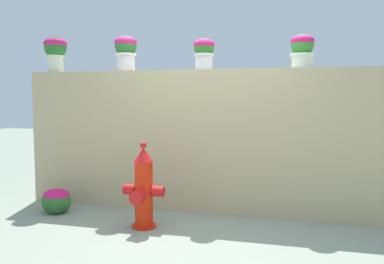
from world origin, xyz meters
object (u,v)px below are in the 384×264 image
potted_plant_2 (204,51)px  fire_hydrant (143,190)px  potted_plant_1 (126,50)px  flower_bush_left (56,200)px  potted_plant_3 (302,48)px  potted_plant_0 (55,49)px

potted_plant_2 → fire_hydrant: potted_plant_2 is taller
potted_plant_1 → flower_bush_left: bearing=-140.5°
potted_plant_3 → fire_hydrant: (-1.66, -0.89, -1.59)m
fire_hydrant → flower_bush_left: (-1.27, 0.25, -0.26)m
potted_plant_0 → fire_hydrant: size_ratio=0.52×
potted_plant_2 → potted_plant_3: bearing=2.9°
potted_plant_1 → fire_hydrant: (0.56, -0.84, -1.64)m
potted_plant_2 → fire_hydrant: (-0.49, -0.83, -1.59)m
potted_plant_0 → potted_plant_1: bearing=-1.7°
potted_plant_3 → flower_bush_left: size_ratio=1.10×
potted_plant_0 → potted_plant_2: bearing=-1.2°
potted_plant_1 → potted_plant_0: bearing=178.3°
potted_plant_2 → flower_bush_left: 2.62m
potted_plant_0 → potted_plant_2: potted_plant_0 is taller
potted_plant_0 → potted_plant_1: potted_plant_0 is taller
potted_plant_0 → fire_hydrant: bearing=-28.1°
flower_bush_left → fire_hydrant: bearing=-11.3°
flower_bush_left → potted_plant_2: bearing=18.0°
potted_plant_0 → potted_plant_2: size_ratio=1.26×
potted_plant_2 → potted_plant_3: (1.17, 0.06, 0.00)m
fire_hydrant → flower_bush_left: 1.32m
potted_plant_2 → fire_hydrant: 1.86m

